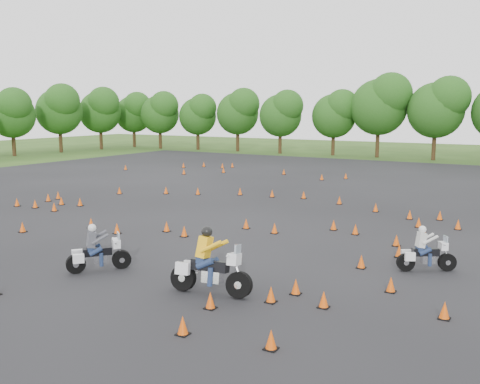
% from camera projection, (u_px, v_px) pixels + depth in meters
% --- Properties ---
extents(ground, '(140.00, 140.00, 0.00)m').
position_uv_depth(ground, '(196.00, 230.00, 24.29)').
color(ground, '#2D5119').
rests_on(ground, ground).
extents(asphalt_pad, '(62.00, 62.00, 0.00)m').
position_uv_depth(asphalt_pad, '(258.00, 209.00, 29.40)').
color(asphalt_pad, black).
rests_on(asphalt_pad, ground).
extents(treeline, '(86.56, 32.14, 10.18)m').
position_uv_depth(treeline, '(433.00, 119.00, 51.92)').
color(treeline, '#214D16').
rests_on(treeline, ground).
extents(traffic_cones, '(36.12, 33.61, 0.45)m').
position_uv_depth(traffic_cones, '(254.00, 206.00, 29.02)').
color(traffic_cones, '#E04F09').
rests_on(traffic_cones, asphalt_pad).
extents(rider_grey, '(1.85, 2.10, 1.66)m').
position_uv_depth(rider_grey, '(98.00, 247.00, 17.97)').
color(rider_grey, '#474850').
rests_on(rider_grey, ground).
extents(rider_yellow, '(2.67, 1.18, 1.99)m').
position_uv_depth(rider_yellow, '(210.00, 262.00, 15.60)').
color(rider_yellow, yellow).
rests_on(rider_yellow, ground).
extents(rider_white, '(2.04, 1.57, 1.55)m').
position_uv_depth(rider_white, '(427.00, 249.00, 17.95)').
color(rider_white, beige).
rests_on(rider_white, ground).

